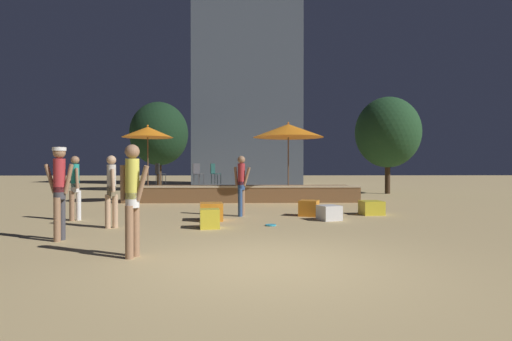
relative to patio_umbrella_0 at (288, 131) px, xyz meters
The scene contains 21 objects.
ground_plane 10.66m from the patio_umbrella_0, 97.93° to the right, with size 120.00×120.00×0.00m, color tan.
wooden_deck 3.39m from the patio_umbrella_0, 149.81° to the left, with size 9.59×2.53×0.70m.
patio_umbrella_0 is the anchor object (origin of this frame).
patio_umbrella_1 5.66m from the patio_umbrella_0, behind, with size 2.04×2.04×3.14m.
cube_seat_0 5.11m from the patio_umbrella_0, 88.17° to the right, with size 0.69×0.69×0.46m.
cube_seat_1 6.50m from the patio_umbrella_0, 116.68° to the right, with size 0.67×0.67×0.48m.
cube_seat_2 7.61m from the patio_umbrella_0, 111.30° to the right, with size 0.51×0.51×0.46m.
cube_seat_3 5.97m from the patio_umbrella_0, 84.19° to the right, with size 0.68×0.68×0.40m.
cube_seat_4 5.32m from the patio_umbrella_0, 62.91° to the right, with size 0.66×0.66×0.42m.
person_0 8.41m from the patio_umbrella_0, 127.01° to the right, with size 0.31×0.45×1.72m.
person_1 9.94m from the patio_umbrella_0, 123.54° to the right, with size 0.59×0.31×1.85m.
person_2 10.45m from the patio_umbrella_0, 110.25° to the right, with size 0.52×0.30×1.81m.
person_3 5.12m from the patio_umbrella_0, 113.10° to the right, with size 0.52×0.30×1.77m.
person_4 8.42m from the patio_umbrella_0, 140.67° to the right, with size 0.35×0.41×1.74m.
bistro_chair_0 5.86m from the patio_umbrella_0, 167.01° to the left, with size 0.48×0.48×0.90m.
bistro_chair_1 3.92m from the patio_umbrella_0, 151.46° to the left, with size 0.46×0.46×0.90m.
bistro_chair_2 4.28m from the patio_umbrella_0, 163.86° to the left, with size 0.48×0.48×0.90m.
frisbee_disc 7.01m from the patio_umbrella_0, 100.09° to the right, with size 0.26×0.26×0.03m.
background_tree_0 11.13m from the patio_umbrella_0, 129.24° to the left, with size 3.53×3.53×5.43m.
background_tree_1 7.91m from the patio_umbrella_0, 41.26° to the left, with size 3.45×3.45×5.21m.
distant_building 16.71m from the patio_umbrella_0, 95.61° to the left, with size 8.46×4.20×15.07m.
Camera 1 is at (-0.34, -5.92, 1.46)m, focal length 28.00 mm.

